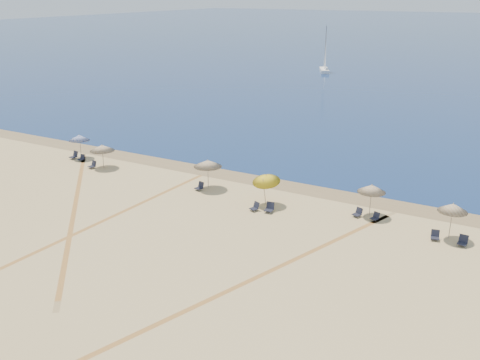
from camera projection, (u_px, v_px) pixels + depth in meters
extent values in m
plane|color=tan|center=(46.00, 323.00, 26.33)|extent=(160.00, 160.00, 0.00)
plane|color=olive|center=(262.00, 180.00, 46.10)|extent=(500.00, 500.00, 0.00)
cylinder|color=gray|center=(81.00, 147.00, 51.94)|extent=(0.05, 0.13, 2.22)
cone|color=white|center=(79.00, 138.00, 51.58)|extent=(2.01, 2.03, 0.62)
sphere|color=gray|center=(79.00, 135.00, 51.48)|extent=(0.08, 0.08, 0.08)
cylinder|color=gray|center=(103.00, 157.00, 49.13)|extent=(0.05, 0.05, 2.05)
cone|color=beige|center=(102.00, 148.00, 48.84)|extent=(2.27, 2.27, 0.55)
sphere|color=gray|center=(102.00, 145.00, 48.73)|extent=(0.08, 0.08, 0.08)
cylinder|color=gray|center=(208.00, 175.00, 43.93)|extent=(0.05, 0.05, 2.33)
cone|color=beige|center=(208.00, 163.00, 43.58)|extent=(2.34, 2.34, 0.55)
sphere|color=gray|center=(208.00, 160.00, 43.48)|extent=(0.08, 0.08, 0.08)
cylinder|color=gray|center=(264.00, 192.00, 40.32)|extent=(0.05, 0.62, 2.31)
cone|color=yellow|center=(266.00, 178.00, 40.19)|extent=(2.14, 2.21, 1.05)
sphere|color=gray|center=(266.00, 175.00, 40.09)|extent=(0.08, 0.08, 0.08)
cylinder|color=gray|center=(371.00, 201.00, 38.56)|extent=(0.05, 0.05, 2.27)
cone|color=beige|center=(372.00, 188.00, 38.22)|extent=(2.05, 2.05, 0.55)
sphere|color=gray|center=(372.00, 185.00, 38.12)|extent=(0.08, 0.08, 0.08)
cylinder|color=gray|center=(451.00, 222.00, 34.92)|extent=(0.05, 0.05, 2.39)
cone|color=beige|center=(453.00, 208.00, 34.57)|extent=(1.92, 1.92, 0.55)
sphere|color=gray|center=(454.00, 203.00, 34.47)|extent=(0.08, 0.08, 0.08)
cube|color=black|center=(73.00, 157.00, 51.88)|extent=(0.71, 0.71, 0.06)
cube|color=black|center=(76.00, 154.00, 52.01)|extent=(0.65, 0.33, 0.55)
cylinder|color=#A5A5AD|center=(70.00, 158.00, 51.88)|extent=(0.03, 0.03, 0.20)
cylinder|color=#A5A5AD|center=(73.00, 159.00, 51.59)|extent=(0.03, 0.03, 0.20)
cube|color=black|center=(81.00, 159.00, 51.28)|extent=(0.52, 0.52, 0.05)
cube|color=black|center=(83.00, 156.00, 51.41)|extent=(0.52, 0.20, 0.46)
cylinder|color=#A5A5AD|center=(78.00, 160.00, 51.24)|extent=(0.02, 0.02, 0.17)
cylinder|color=#A5A5AD|center=(81.00, 161.00, 51.06)|extent=(0.02, 0.02, 0.17)
cube|color=black|center=(92.00, 166.00, 49.17)|extent=(0.65, 0.65, 0.05)
cube|color=black|center=(94.00, 163.00, 49.29)|extent=(0.58, 0.30, 0.50)
cylinder|color=#A5A5AD|center=(89.00, 168.00, 49.17)|extent=(0.02, 0.02, 0.18)
cylinder|color=#A5A5AD|center=(92.00, 168.00, 48.90)|extent=(0.02, 0.02, 0.18)
cube|color=black|center=(199.00, 188.00, 43.76)|extent=(0.68, 0.68, 0.05)
cube|color=black|center=(201.00, 185.00, 43.87)|extent=(0.59, 0.33, 0.50)
cylinder|color=#A5A5AD|center=(196.00, 189.00, 43.77)|extent=(0.02, 0.02, 0.18)
cylinder|color=#A5A5AD|center=(199.00, 191.00, 43.48)|extent=(0.02, 0.02, 0.18)
cube|color=black|center=(254.00, 209.00, 39.69)|extent=(0.69, 0.69, 0.05)
cube|color=black|center=(256.00, 205.00, 39.77)|extent=(0.57, 0.38, 0.48)
cylinder|color=#A5A5AD|center=(251.00, 210.00, 39.71)|extent=(0.02, 0.02, 0.18)
cylinder|color=#A5A5AD|center=(255.00, 212.00, 39.40)|extent=(0.02, 0.02, 0.18)
cube|color=black|center=(269.00, 210.00, 39.39)|extent=(0.66, 0.66, 0.06)
cube|color=black|center=(270.00, 205.00, 39.55)|extent=(0.62, 0.28, 0.54)
cylinder|color=#A5A5AD|center=(265.00, 212.00, 39.33)|extent=(0.03, 0.03, 0.20)
cylinder|color=#A5A5AD|center=(271.00, 213.00, 39.15)|extent=(0.03, 0.03, 0.20)
cube|color=black|center=(357.00, 215.00, 38.65)|extent=(0.70, 0.70, 0.05)
cube|color=black|center=(359.00, 211.00, 38.72)|extent=(0.57, 0.39, 0.48)
cylinder|color=#A5A5AD|center=(354.00, 216.00, 38.67)|extent=(0.02, 0.02, 0.17)
cylinder|color=#A5A5AD|center=(358.00, 218.00, 38.36)|extent=(0.02, 0.02, 0.17)
cube|color=black|center=(374.00, 219.00, 38.01)|extent=(0.64, 0.64, 0.04)
cube|color=black|center=(377.00, 215.00, 38.08)|extent=(0.53, 0.34, 0.44)
cylinder|color=#A5A5AD|center=(371.00, 220.00, 38.03)|extent=(0.02, 0.02, 0.16)
cylinder|color=#A5A5AD|center=(376.00, 221.00, 37.74)|extent=(0.02, 0.02, 0.16)
cube|color=black|center=(435.00, 238.00, 35.02)|extent=(0.63, 0.63, 0.05)
cube|color=black|center=(435.00, 233.00, 35.17)|extent=(0.56, 0.29, 0.48)
cylinder|color=#A5A5AD|center=(431.00, 240.00, 34.95)|extent=(0.02, 0.02, 0.17)
cylinder|color=#A5A5AD|center=(438.00, 241.00, 34.82)|extent=(0.02, 0.02, 0.17)
cube|color=black|center=(462.00, 244.00, 34.20)|extent=(0.62, 0.62, 0.05)
cube|color=black|center=(464.00, 238.00, 34.34)|extent=(0.59, 0.26, 0.51)
cylinder|color=#A5A5AD|center=(458.00, 245.00, 34.18)|extent=(0.03, 0.03, 0.19)
cylinder|color=#A5A5AD|center=(465.00, 247.00, 33.94)|extent=(0.03, 0.03, 0.19)
cube|color=white|center=(324.00, 70.00, 107.08)|extent=(3.95, 6.16, 0.66)
cylinder|color=gray|center=(325.00, 49.00, 105.62)|extent=(0.13, 0.13, 8.83)
plane|color=tan|center=(98.00, 223.00, 37.61)|extent=(29.75, 29.75, 0.00)
plane|color=tan|center=(109.00, 218.00, 38.48)|extent=(29.75, 29.75, 0.00)
plane|color=tan|center=(248.00, 282.00, 30.08)|extent=(35.67, 35.67, 0.00)
plane|color=tan|center=(261.00, 275.00, 30.77)|extent=(35.67, 35.67, 0.00)
plane|color=tan|center=(74.00, 209.00, 40.03)|extent=(39.53, 39.53, 0.00)
plane|color=tan|center=(75.00, 204.00, 41.04)|extent=(39.53, 39.53, 0.00)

